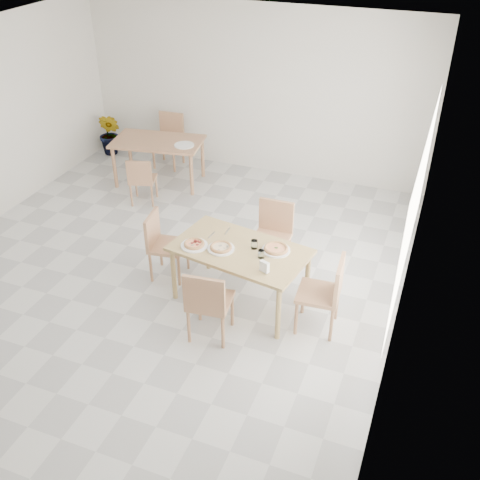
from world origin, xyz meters
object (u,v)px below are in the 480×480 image
(tumbler_b, at_px, (261,254))
(second_table, at_px, (158,145))
(pizza_margherita, at_px, (276,248))
(chair_west, at_px, (162,241))
(plate_margherita, at_px, (276,250))
(chair_east, at_px, (327,290))
(napkin_holder, at_px, (264,267))
(plate_pepperoni, at_px, (194,245))
(pizza_mushroom, at_px, (221,247))
(chair_south, at_px, (208,301))
(tumbler_a, at_px, (254,244))
(chair_back_s, at_px, (141,178))
(chair_back_n, at_px, (169,136))
(plate_empty, at_px, (184,145))
(potted_plant, at_px, (110,134))
(pizza_pepperoni, at_px, (194,244))
(chair_north, at_px, (273,231))
(plate_mushroom, at_px, (221,249))
(main_table, at_px, (240,254))

(tumbler_b, distance_m, second_table, 3.77)
(tumbler_b, bearing_deg, pizza_margherita, 59.50)
(chair_west, height_order, plate_margherita, chair_west)
(chair_east, distance_m, napkin_holder, 0.74)
(plate_margherita, height_order, plate_pepperoni, same)
(pizza_mushroom, distance_m, tumbler_b, 0.49)
(pizza_mushroom, relative_size, second_table, 0.16)
(pizza_margherita, bearing_deg, plate_margherita, 0.00)
(chair_east, bearing_deg, pizza_mushroom, -95.85)
(plate_pepperoni, distance_m, napkin_holder, 0.95)
(chair_south, bearing_deg, tumbler_a, -111.85)
(pizza_mushroom, distance_m, chair_back_s, 2.80)
(chair_east, bearing_deg, chair_back_n, -136.68)
(plate_empty, bearing_deg, chair_west, -70.88)
(potted_plant, bearing_deg, second_table, -26.66)
(tumbler_a, bearing_deg, napkin_holder, -56.84)
(pizza_pepperoni, height_order, napkin_holder, napkin_holder)
(pizza_mushroom, xyz_separation_m, second_table, (-2.23, 2.61, -0.12))
(chair_north, relative_size, chair_back_s, 1.19)
(plate_mushroom, relative_size, plate_pepperoni, 0.99)
(pizza_mushroom, xyz_separation_m, potted_plant, (-3.62, 3.31, -0.38))
(pizza_margherita, distance_m, pizza_mushroom, 0.63)
(chair_north, height_order, chair_back_n, same)
(chair_south, relative_size, plate_empty, 2.86)
(second_table, bearing_deg, plate_margherita, -49.90)
(main_table, relative_size, pizza_pepperoni, 5.73)
(pizza_margherita, bearing_deg, plate_mushroom, -161.50)
(main_table, relative_size, chair_back_n, 1.81)
(chair_south, xyz_separation_m, pizza_pepperoni, (-0.44, 0.63, 0.25))
(plate_mushroom, relative_size, second_table, 0.20)
(main_table, distance_m, tumbler_a, 0.21)
(pizza_margherita, height_order, pizza_pepperoni, same)
(plate_mushroom, relative_size, pizza_margherita, 0.88)
(tumbler_a, height_order, potted_plant, tumbler_a)
(pizza_pepperoni, relative_size, tumbler_b, 3.09)
(plate_mushroom, height_order, pizza_margherita, pizza_margherita)
(plate_pepperoni, bearing_deg, main_table, 15.02)
(plate_pepperoni, height_order, plate_empty, same)
(plate_margherita, relative_size, second_table, 0.21)
(chair_north, relative_size, pizza_pepperoni, 3.17)
(plate_mushroom, height_order, second_table, plate_mushroom)
(main_table, bearing_deg, napkin_holder, -29.08)
(chair_back_n, bearing_deg, tumbler_b, -51.23)
(chair_south, relative_size, tumbler_a, 8.94)
(chair_east, bearing_deg, plate_pepperoni, -93.71)
(pizza_mushroom, bearing_deg, napkin_holder, -21.56)
(pizza_pepperoni, height_order, second_table, pizza_pepperoni)
(pizza_mushroom, relative_size, chair_back_n, 0.28)
(main_table, distance_m, potted_plant, 5.01)
(chair_back_n, bearing_deg, chair_back_s, -81.45)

